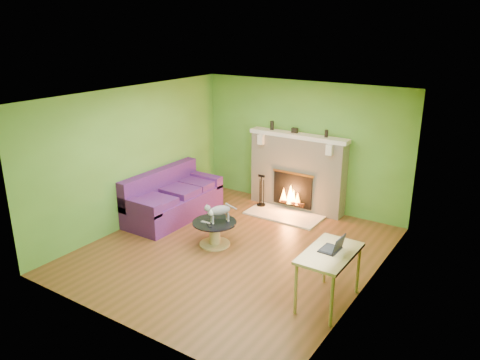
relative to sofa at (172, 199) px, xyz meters
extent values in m
plane|color=brown|center=(1.86, -0.55, -0.36)|extent=(5.00, 5.00, 0.00)
plane|color=white|center=(1.86, -0.55, 2.24)|extent=(5.00, 5.00, 0.00)
plane|color=#4C812A|center=(1.86, 1.95, 0.94)|extent=(5.00, 0.00, 5.00)
plane|color=#4C812A|center=(1.86, -3.05, 0.94)|extent=(5.00, 0.00, 5.00)
plane|color=#4C812A|center=(-0.39, -0.55, 0.94)|extent=(0.00, 5.00, 5.00)
plane|color=#4C812A|center=(4.11, -0.55, 0.94)|extent=(0.00, 5.00, 5.00)
plane|color=silver|center=(4.10, -1.45, 1.19)|extent=(0.00, 1.20, 1.20)
plane|color=white|center=(4.09, -1.45, 1.19)|extent=(0.00, 1.06, 1.06)
cube|color=beige|center=(1.86, 1.78, 0.39)|extent=(2.00, 0.35, 1.50)
cube|color=black|center=(1.86, 1.59, 0.08)|extent=(0.85, 0.03, 0.68)
cube|color=gold|center=(1.86, 1.58, 0.44)|extent=(0.91, 0.02, 0.04)
cylinder|color=black|center=(1.86, 1.55, -0.20)|extent=(0.55, 0.07, 0.07)
cube|color=beige|center=(1.86, 1.75, 1.18)|extent=(2.10, 0.28, 0.08)
cube|color=beige|center=(1.11, 1.56, 1.04)|extent=(0.12, 0.10, 0.20)
cube|color=beige|center=(2.61, 1.56, 1.04)|extent=(0.12, 0.10, 0.20)
cube|color=beige|center=(1.86, 1.25, -0.34)|extent=(1.50, 0.75, 0.03)
cube|color=beige|center=(1.86, 1.75, 1.18)|extent=(2.10, 0.28, 0.08)
cube|color=#42175A|center=(0.06, -0.01, -0.13)|extent=(0.93, 2.06, 0.47)
cube|color=#42175A|center=(-0.29, -0.01, 0.28)|extent=(0.21, 2.06, 0.58)
cube|color=#42175A|center=(0.06, -0.93, 0.17)|extent=(0.93, 0.21, 0.23)
cube|color=#42175A|center=(0.06, 0.92, 0.17)|extent=(0.93, 0.21, 0.23)
cube|color=#42175A|center=(0.11, -0.59, 0.17)|extent=(0.74, 0.55, 0.13)
cube|color=#42175A|center=(0.11, 0.10, 0.17)|extent=(0.74, 0.55, 0.13)
cube|color=#42175A|center=(0.11, 0.68, 0.17)|extent=(0.74, 0.55, 0.13)
cylinder|color=tan|center=(1.47, -0.56, -0.34)|extent=(0.53, 0.53, 0.03)
cylinder|color=tan|center=(1.47, -0.56, -0.14)|extent=(0.19, 0.19, 0.37)
cylinder|color=black|center=(1.47, -0.56, 0.06)|extent=(0.76, 0.76, 0.02)
cube|color=tan|center=(3.81, -1.14, 0.39)|extent=(0.61, 1.05, 0.04)
cylinder|color=tan|center=(3.56, -1.61, 0.01)|extent=(0.05, 0.05, 0.73)
cylinder|color=tan|center=(4.06, -1.61, 0.01)|extent=(0.05, 0.05, 0.73)
cylinder|color=tan|center=(3.56, -0.67, 0.01)|extent=(0.05, 0.05, 0.73)
cylinder|color=tan|center=(4.06, -0.67, 0.01)|extent=(0.05, 0.05, 0.73)
cube|color=gray|center=(1.37, -0.68, 0.08)|extent=(0.17, 0.05, 0.02)
cube|color=black|center=(1.49, -0.74, 0.08)|extent=(0.16, 0.12, 0.02)
cylinder|color=black|center=(1.24, 1.78, 1.31)|extent=(0.08, 0.08, 0.18)
cylinder|color=black|center=(2.44, 1.78, 1.29)|extent=(0.07, 0.07, 0.14)
cube|color=black|center=(1.76, 1.78, 1.27)|extent=(0.12, 0.08, 0.10)
camera|label=1|loc=(5.88, -6.46, 3.30)|focal=35.00mm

